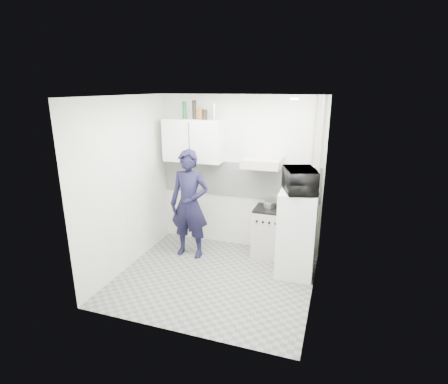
% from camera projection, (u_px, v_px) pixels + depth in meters
% --- Properties ---
extents(floor, '(2.80, 2.80, 0.00)m').
position_uv_depth(floor, '(214.00, 278.00, 5.16)').
color(floor, slate).
rests_on(floor, ground).
extents(ceiling, '(2.80, 2.80, 0.00)m').
position_uv_depth(ceiling, '(213.00, 96.00, 4.41)').
color(ceiling, white).
rests_on(ceiling, wall_back).
extents(wall_back, '(2.80, 0.00, 2.80)m').
position_uv_depth(wall_back, '(239.00, 174.00, 5.92)').
color(wall_back, silver).
rests_on(wall_back, floor).
extents(wall_left, '(0.00, 2.60, 2.60)m').
position_uv_depth(wall_left, '(126.00, 185.00, 5.22)').
color(wall_left, silver).
rests_on(wall_left, floor).
extents(wall_right, '(0.00, 2.60, 2.60)m').
position_uv_depth(wall_right, '(319.00, 205.00, 4.36)').
color(wall_right, silver).
rests_on(wall_right, floor).
extents(person, '(0.65, 0.43, 1.78)m').
position_uv_depth(person, '(189.00, 204.00, 5.64)').
color(person, black).
rests_on(person, floor).
extents(stove, '(0.50, 0.50, 0.80)m').
position_uv_depth(stove, '(269.00, 233.00, 5.77)').
color(stove, '#BAB0A1').
rests_on(stove, floor).
extents(fridge, '(0.55, 0.55, 1.29)m').
position_uv_depth(fridge, '(297.00, 234.00, 5.11)').
color(fridge, white).
rests_on(fridge, floor).
extents(stove_top, '(0.48, 0.48, 0.03)m').
position_uv_depth(stove_top, '(270.00, 209.00, 5.65)').
color(stove_top, black).
rests_on(stove_top, stove).
extents(saucepan, '(0.18, 0.18, 0.10)m').
position_uv_depth(saucepan, '(269.00, 204.00, 5.67)').
color(saucepan, silver).
rests_on(saucepan, stove_top).
extents(microwave, '(0.71, 0.59, 0.33)m').
position_uv_depth(microwave, '(300.00, 180.00, 4.87)').
color(microwave, black).
rests_on(microwave, fridge).
extents(bottle_c, '(0.07, 0.07, 0.29)m').
position_uv_depth(bottle_c, '(184.00, 110.00, 5.73)').
color(bottle_c, '#144C1E').
rests_on(bottle_c, upper_cabinet).
extents(bottle_d, '(0.07, 0.07, 0.31)m').
position_uv_depth(bottle_d, '(194.00, 110.00, 5.68)').
color(bottle_d, black).
rests_on(bottle_d, upper_cabinet).
extents(canister_a, '(0.08, 0.08, 0.19)m').
position_uv_depth(canister_a, '(200.00, 114.00, 5.66)').
color(canister_a, brown).
rests_on(canister_a, upper_cabinet).
extents(canister_b, '(0.08, 0.08, 0.16)m').
position_uv_depth(canister_b, '(205.00, 115.00, 5.64)').
color(canister_b, black).
rests_on(canister_b, upper_cabinet).
extents(bottle_e, '(0.06, 0.06, 0.25)m').
position_uv_depth(bottle_e, '(214.00, 112.00, 5.58)').
color(bottle_e, silver).
rests_on(bottle_e, upper_cabinet).
extents(upper_cabinet, '(1.00, 0.35, 0.70)m').
position_uv_depth(upper_cabinet, '(193.00, 141.00, 5.83)').
color(upper_cabinet, white).
rests_on(upper_cabinet, wall_back).
extents(range_hood, '(0.60, 0.50, 0.14)m').
position_uv_depth(range_hood, '(262.00, 163.00, 5.48)').
color(range_hood, '#BAB0A1').
rests_on(range_hood, wall_back).
extents(backsplash, '(2.74, 0.03, 0.60)m').
position_uv_depth(backsplash, '(239.00, 179.00, 5.94)').
color(backsplash, white).
rests_on(backsplash, wall_back).
extents(pipe_a, '(0.05, 0.05, 2.60)m').
position_uv_depth(pipe_a, '(317.00, 181.00, 5.45)').
color(pipe_a, '#BAB0A1').
rests_on(pipe_a, floor).
extents(pipe_b, '(0.04, 0.04, 2.60)m').
position_uv_depth(pipe_b, '(310.00, 180.00, 5.49)').
color(pipe_b, '#BAB0A1').
rests_on(pipe_b, floor).
extents(ceiling_spot_fixture, '(0.10, 0.10, 0.02)m').
position_uv_depth(ceiling_spot_fixture, '(294.00, 99.00, 4.29)').
color(ceiling_spot_fixture, white).
rests_on(ceiling_spot_fixture, ceiling).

